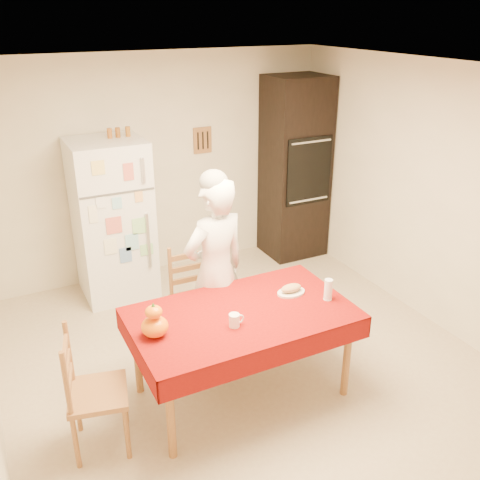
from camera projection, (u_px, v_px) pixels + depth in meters
floor at (249, 367)px, 4.70m from camera, size 4.50×4.50×0.00m
room_shell at (250, 192)px, 4.05m from camera, size 4.02×4.52×2.51m
refrigerator at (113, 220)px, 5.63m from camera, size 0.75×0.74×1.70m
oven_cabinet at (295, 169)px, 6.51m from camera, size 0.70×0.62×2.20m
dining_table at (242, 320)px, 4.12m from camera, size 1.70×1.00×0.76m
chair_far at (194, 293)px, 4.89m from camera, size 0.43×0.41×0.95m
chair_left at (87, 388)px, 3.67m from camera, size 0.48×0.50×0.95m
seated_woman at (216, 272)px, 4.55m from camera, size 0.68×0.52×1.68m
coffee_mug at (234, 320)px, 3.89m from camera, size 0.08×0.08×0.10m
pumpkin_lower at (155, 327)px, 3.78m from camera, size 0.20×0.20×0.15m
pumpkin_upper at (154, 312)px, 3.73m from camera, size 0.12×0.12×0.09m
wine_glass at (328, 290)px, 4.24m from camera, size 0.07×0.07×0.18m
bread_plate at (291, 292)px, 4.36m from camera, size 0.24×0.24×0.02m
bread_loaf at (291, 288)px, 4.34m from camera, size 0.18×0.10×0.06m
spice_jar_left at (110, 133)px, 5.34m from camera, size 0.05×0.05×0.10m
spice_jar_mid at (118, 132)px, 5.38m from camera, size 0.05×0.05×0.10m
spice_jar_right at (128, 131)px, 5.42m from camera, size 0.05×0.05×0.10m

